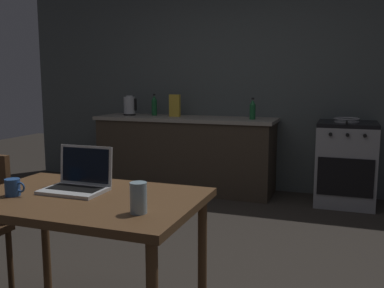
# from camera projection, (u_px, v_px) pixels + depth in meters

# --- Properties ---
(ground_plane) EXTENTS (12.00, 12.00, 0.00)m
(ground_plane) POSITION_uv_depth(u_px,v_px,m) (163.00, 263.00, 3.12)
(ground_plane) COLOR #2D2823
(back_wall) EXTENTS (6.40, 0.10, 2.57)m
(back_wall) POSITION_uv_depth(u_px,v_px,m) (266.00, 83.00, 5.07)
(back_wall) COLOR #495050
(back_wall) RESTS_ON ground_plane
(kitchen_counter) EXTENTS (2.16, 0.64, 0.88)m
(kitchen_counter) POSITION_uv_depth(u_px,v_px,m) (185.00, 153.00, 5.17)
(kitchen_counter) COLOR #382D23
(kitchen_counter) RESTS_ON ground_plane
(stove_oven) EXTENTS (0.60, 0.62, 0.88)m
(stove_oven) POSITION_uv_depth(u_px,v_px,m) (346.00, 163.00, 4.56)
(stove_oven) COLOR gray
(stove_oven) RESTS_ON ground_plane
(dining_table) EXTENTS (1.16, 0.76, 0.74)m
(dining_table) POSITION_uv_depth(u_px,v_px,m) (85.00, 212.00, 2.16)
(dining_table) COLOR brown
(dining_table) RESTS_ON ground_plane
(laptop) EXTENTS (0.32, 0.24, 0.23)m
(laptop) POSITION_uv_depth(u_px,v_px,m) (78.00, 182.00, 2.25)
(laptop) COLOR silver
(laptop) RESTS_ON dining_table
(electric_kettle) EXTENTS (0.17, 0.15, 0.25)m
(electric_kettle) POSITION_uv_depth(u_px,v_px,m) (130.00, 106.00, 5.33)
(electric_kettle) COLOR black
(electric_kettle) RESTS_ON kitchen_counter
(bottle) EXTENTS (0.07, 0.07, 0.24)m
(bottle) POSITION_uv_depth(u_px,v_px,m) (253.00, 109.00, 4.77)
(bottle) COLOR #19592D
(bottle) RESTS_ON kitchen_counter
(frying_pan) EXTENTS (0.27, 0.44, 0.05)m
(frying_pan) POSITION_uv_depth(u_px,v_px,m) (347.00, 120.00, 4.47)
(frying_pan) COLOR gray
(frying_pan) RESTS_ON stove_oven
(coffee_mug) EXTENTS (0.11, 0.08, 0.09)m
(coffee_mug) POSITION_uv_depth(u_px,v_px,m) (13.00, 187.00, 2.15)
(coffee_mug) COLOR #264C8C
(coffee_mug) RESTS_ON dining_table
(drinking_glass) EXTENTS (0.08, 0.08, 0.14)m
(drinking_glass) POSITION_uv_depth(u_px,v_px,m) (138.00, 198.00, 1.87)
(drinking_glass) COLOR #99B7C6
(drinking_glass) RESTS_ON dining_table
(cereal_box) EXTENTS (0.13, 0.05, 0.26)m
(cereal_box) POSITION_uv_depth(u_px,v_px,m) (175.00, 106.00, 5.15)
(cereal_box) COLOR gold
(cereal_box) RESTS_ON kitchen_counter
(bottle_b) EXTENTS (0.07, 0.07, 0.27)m
(bottle_b) POSITION_uv_depth(u_px,v_px,m) (154.00, 105.00, 5.31)
(bottle_b) COLOR #19592D
(bottle_b) RESTS_ON kitchen_counter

